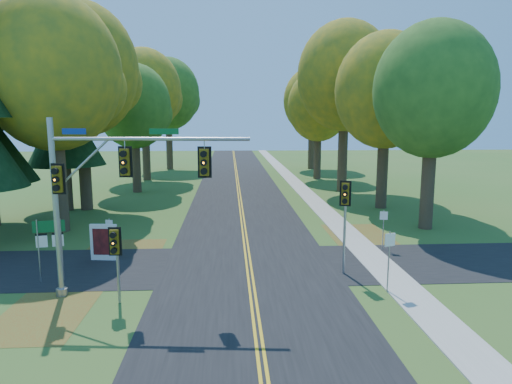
{
  "coord_description": "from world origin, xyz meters",
  "views": [
    {
      "loc": [
        -0.87,
        -18.8,
        6.89
      ],
      "look_at": [
        0.46,
        3.96,
        3.2
      ],
      "focal_mm": 32.0,
      "sensor_mm": 36.0,
      "label": 1
    }
  ],
  "objects": [
    {
      "name": "traffic_mast",
      "position": [
        -5.63,
        -1.55,
        4.46
      ],
      "size": [
        7.61,
        1.1,
        6.93
      ],
      "rotation": [
        0.0,
        0.0,
        -0.1
      ],
      "color": "#979A9F",
      "rests_on": "ground"
    },
    {
      "name": "tree_e_b",
      "position": [
        10.97,
        15.58,
        8.9
      ],
      "size": [
        7.6,
        7.6,
        13.33
      ],
      "color": "#38281C",
      "rests_on": "ground"
    },
    {
      "name": "sidewalk_east",
      "position": [
        6.2,
        0.0,
        0.03
      ],
      "size": [
        1.6,
        160.0,
        0.06
      ],
      "primitive_type": "cube",
      "color": "#9E998E",
      "rests_on": "ground"
    },
    {
      "name": "tree_w_a",
      "position": [
        -11.13,
        9.38,
        9.49
      ],
      "size": [
        8.0,
        8.0,
        14.15
      ],
      "color": "#38281C",
      "rests_on": "ground"
    },
    {
      "name": "info_kiosk",
      "position": [
        -7.04,
        3.19,
        0.9
      ],
      "size": [
        1.31,
        0.34,
        1.8
      ],
      "rotation": [
        0.0,
        0.0,
        -0.12
      ],
      "color": "white",
      "rests_on": "ground"
    },
    {
      "name": "tree_e_e",
      "position": [
        10.47,
        43.58,
        9.19
      ],
      "size": [
        7.8,
        7.8,
        13.74
      ],
      "color": "#38281C",
      "rests_on": "ground"
    },
    {
      "name": "tree_w_c",
      "position": [
        -9.54,
        24.47,
        7.94
      ],
      "size": [
        6.8,
        6.8,
        11.91
      ],
      "color": "#38281C",
      "rests_on": "ground"
    },
    {
      "name": "road_cross",
      "position": [
        0.0,
        2.0,
        0.01
      ],
      "size": [
        60.0,
        6.0,
        0.02
      ],
      "primitive_type": "cube",
      "color": "black",
      "rests_on": "ground"
    },
    {
      "name": "centerline_right",
      "position": [
        0.1,
        0.0,
        0.03
      ],
      "size": [
        0.1,
        160.0,
        0.01
      ],
      "primitive_type": "cube",
      "color": "gold",
      "rests_on": "road_main"
    },
    {
      "name": "leaf_patch_e",
      "position": [
        6.8,
        6.0,
        0.01
      ],
      "size": [
        3.5,
        8.0,
        0.0
      ],
      "primitive_type": "cube",
      "color": "brown",
      "rests_on": "ground"
    },
    {
      "name": "tree_w_b",
      "position": [
        -11.72,
        16.29,
        10.37
      ],
      "size": [
        8.6,
        8.6,
        15.38
      ],
      "color": "#38281C",
      "rests_on": "ground"
    },
    {
      "name": "route_sign_cluster",
      "position": [
        -8.47,
        0.3,
        1.92
      ],
      "size": [
        1.26,
        0.28,
        2.73
      ],
      "rotation": [
        0.0,
        0.0,
        0.2
      ],
      "color": "gray",
      "rests_on": "ground"
    },
    {
      "name": "reg_sign_e_north",
      "position": [
        7.23,
        4.27,
        1.44
      ],
      "size": [
        0.4,
        0.13,
        2.11
      ],
      "rotation": [
        0.0,
        0.0,
        -0.25
      ],
      "color": "gray",
      "rests_on": "ground"
    },
    {
      "name": "tree_w_d",
      "position": [
        -10.13,
        33.18,
        9.78
      ],
      "size": [
        8.2,
        8.2,
        14.56
      ],
      "color": "#38281C",
      "rests_on": "ground"
    },
    {
      "name": "pine_c",
      "position": [
        -13.0,
        16.0,
        9.69
      ],
      "size": [
        5.6,
        5.6,
        20.56
      ],
      "color": "#38281C",
      "rests_on": "ground"
    },
    {
      "name": "tree_w_e",
      "position": [
        -8.92,
        44.09,
        10.07
      ],
      "size": [
        8.4,
        8.4,
        14.97
      ],
      "color": "#38281C",
      "rests_on": "ground"
    },
    {
      "name": "tree_e_a",
      "position": [
        11.57,
        8.77,
        8.53
      ],
      "size": [
        7.2,
        7.2,
        12.73
      ],
      "color": "#38281C",
      "rests_on": "ground"
    },
    {
      "name": "centerline_left",
      "position": [
        -0.1,
        0.0,
        0.03
      ],
      "size": [
        0.1,
        160.0,
        0.01
      ],
      "primitive_type": "cube",
      "color": "gold",
      "rests_on": "road_main"
    },
    {
      "name": "road_main",
      "position": [
        0.0,
        0.0,
        0.01
      ],
      "size": [
        8.0,
        160.0,
        0.02
      ],
      "primitive_type": "cube",
      "color": "black",
      "rests_on": "ground"
    },
    {
      "name": "leaf_patch_w_far",
      "position": [
        -7.5,
        -3.0,
        0.01
      ],
      "size": [
        3.0,
        5.0,
        0.0
      ],
      "primitive_type": "cube",
      "color": "brown",
      "rests_on": "ground"
    },
    {
      "name": "leaf_patch_w_near",
      "position": [
        -6.5,
        4.0,
        0.01
      ],
      "size": [
        4.0,
        6.0,
        0.0
      ],
      "primitive_type": "cube",
      "color": "brown",
      "rests_on": "ground"
    },
    {
      "name": "ground",
      "position": [
        0.0,
        0.0,
        0.0
      ],
      "size": [
        160.0,
        160.0,
        0.0
      ],
      "primitive_type": "plane",
      "color": "#315E21",
      "rests_on": "ground"
    },
    {
      "name": "tree_e_d",
      "position": [
        9.26,
        32.87,
        8.24
      ],
      "size": [
        7.0,
        7.0,
        12.32
      ],
      "color": "#38281C",
      "rests_on": "ground"
    },
    {
      "name": "ped_signal_pole",
      "position": [
        -5.07,
        -2.39,
        2.22
      ],
      "size": [
        0.47,
        0.54,
        2.99
      ],
      "rotation": [
        0.0,
        0.0,
        -0.04
      ],
      "color": "gray",
      "rests_on": "ground"
    },
    {
      "name": "reg_sign_w",
      "position": [
        -6.85,
        3.62,
        1.36
      ],
      "size": [
        0.37,
        0.14,
        1.99
      ],
      "rotation": [
        0.0,
        0.0,
        -0.29
      ],
      "color": "gray",
      "rests_on": "ground"
    },
    {
      "name": "reg_sign_e_south",
      "position": [
        5.41,
        -1.75,
        1.72
      ],
      "size": [
        0.46,
        0.19,
        2.51
      ],
      "rotation": [
        0.0,
        0.0,
        0.34
      ],
      "color": "gray",
      "rests_on": "ground"
    },
    {
      "name": "east_signal_pole",
      "position": [
        4.14,
        0.42,
        3.21
      ],
      "size": [
        0.47,
        0.57,
        4.23
      ],
      "rotation": [
        0.0,
        0.0,
        -0.33
      ],
      "color": "#9A9CA2",
      "rests_on": "ground"
    },
    {
      "name": "tree_e_c",
      "position": [
        9.88,
        23.69,
        10.66
      ],
      "size": [
        8.8,
        8.8,
        15.79
      ],
      "color": "#38281C",
      "rests_on": "ground"
    }
  ]
}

